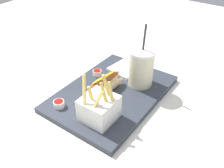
# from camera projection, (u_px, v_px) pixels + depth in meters

# --- Properties ---
(ground_plane) EXTENTS (2.40, 2.40, 0.02)m
(ground_plane) POSITION_uv_depth(u_px,v_px,m) (112.00, 98.00, 0.87)
(ground_plane) COLOR silver
(food_tray) EXTENTS (0.43, 0.30, 0.02)m
(food_tray) POSITION_uv_depth(u_px,v_px,m) (112.00, 93.00, 0.86)
(food_tray) COLOR #2D333D
(food_tray) RESTS_ON ground_plane
(soda_cup) EXTENTS (0.09, 0.09, 0.23)m
(soda_cup) POSITION_uv_depth(u_px,v_px,m) (141.00, 68.00, 0.85)
(soda_cup) COLOR beige
(soda_cup) RESTS_ON food_tray
(fries_basket) EXTENTS (0.10, 0.10, 0.15)m
(fries_basket) POSITION_uv_depth(u_px,v_px,m) (99.00, 108.00, 0.72)
(fries_basket) COLOR white
(fries_basket) RESTS_ON food_tray
(hot_dog_1) EXTENTS (0.17, 0.07, 0.06)m
(hot_dog_1) POSITION_uv_depth(u_px,v_px,m) (104.00, 85.00, 0.84)
(hot_dog_1) COLOR #E5C689
(hot_dog_1) RESTS_ON food_tray
(ketchup_cup_1) EXTENTS (0.03, 0.03, 0.02)m
(ketchup_cup_1) POSITION_uv_depth(u_px,v_px,m) (97.00, 73.00, 0.93)
(ketchup_cup_1) COLOR white
(ketchup_cup_1) RESTS_ON food_tray
(ketchup_cup_2) EXTENTS (0.03, 0.03, 0.02)m
(ketchup_cup_2) POSITION_uv_depth(u_px,v_px,m) (59.00, 104.00, 0.78)
(ketchup_cup_2) COLOR white
(ketchup_cup_2) RESTS_ON food_tray
(napkin_stack) EXTENTS (0.14, 0.12, 0.01)m
(napkin_stack) POSITION_uv_depth(u_px,v_px,m) (127.00, 68.00, 0.97)
(napkin_stack) COLOR white
(napkin_stack) RESTS_ON food_tray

